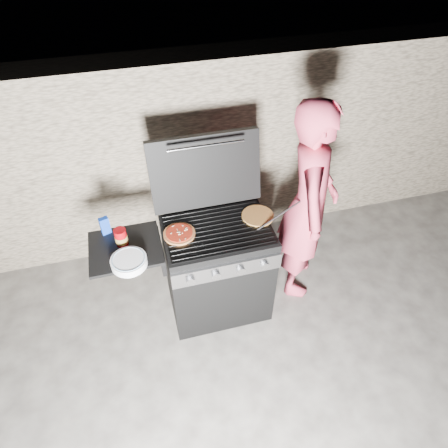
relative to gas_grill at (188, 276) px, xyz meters
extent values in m
plane|color=#393631|center=(0.25, 0.00, -0.46)|extent=(50.00, 50.00, 0.00)
cube|color=gray|center=(0.25, 1.05, 0.44)|extent=(8.00, 0.35, 1.80)
cylinder|color=gold|center=(0.58, 0.06, 0.46)|extent=(0.24, 0.24, 0.01)
cylinder|color=#8D040A|center=(-0.43, 0.04, 0.51)|extent=(0.10, 0.10, 0.13)
cube|color=#0D339E|center=(-0.54, 0.18, 0.52)|extent=(0.07, 0.06, 0.14)
cylinder|color=white|center=(-0.40, -0.17, 0.47)|extent=(0.25, 0.25, 0.06)
imported|color=#CF415A|center=(1.02, 0.11, 0.44)|extent=(0.64, 0.76, 1.78)
cylinder|color=black|center=(0.76, 0.00, 0.51)|extent=(0.47, 0.18, 0.10)
camera|label=1|loc=(-0.25, -2.05, 2.47)|focal=32.00mm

